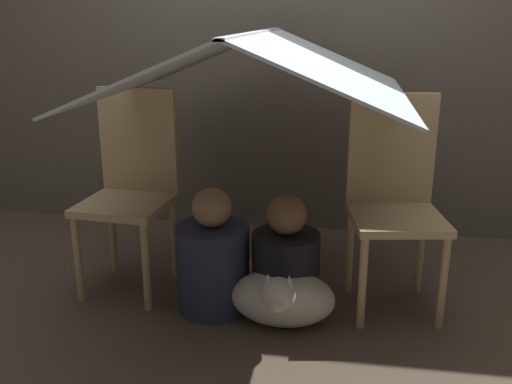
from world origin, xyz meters
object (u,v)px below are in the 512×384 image
Objects in this scene: chair_right at (394,195)px; dog at (282,298)px; chair_left at (131,183)px; person_front at (213,261)px; person_second at (286,266)px.

chair_right is 0.69m from dog.
chair_left is 0.58m from person_front.
chair_left and chair_right have the same top height.
person_second is (0.79, -0.20, -0.30)m from chair_left.
chair_left reaches higher than person_front.
dog is (-0.47, -0.32, -0.39)m from chair_right.
dog is (0.79, -0.32, -0.39)m from chair_left.
dog is (0.34, -0.12, -0.10)m from person_front.
chair_right reaches higher than person_front.
chair_left is at bearing 155.88° from person_front.
person_second is 0.16m from dog.
chair_right is (1.26, -0.00, 0.00)m from chair_left.
dog is at bearing -19.65° from person_front.
person_second is (-0.47, -0.20, -0.30)m from chair_right.
person_front is at bearing -19.37° from chair_left.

